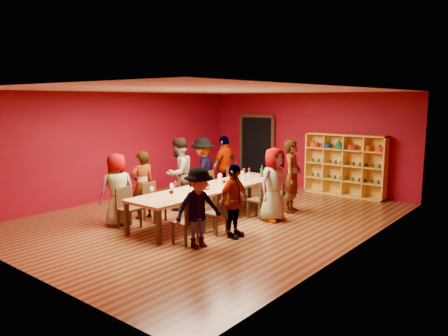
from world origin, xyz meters
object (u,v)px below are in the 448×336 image
(chair_person_right_0, at_px, (188,219))
(spittoon_bowl, at_px, (203,186))
(person_left_0, at_px, (117,189))
(person_right_3, at_px, (274,184))
(person_right_1, at_px, (234,201))
(tasting_table, at_px, (213,189))
(person_left_3, at_px, (203,170))
(shelving_unit, at_px, (345,162))
(person_left_4, at_px, (225,166))
(chair_person_left_0, at_px, (127,206))
(person_left_2, at_px, (179,174))
(chair_person_right_4, at_px, (282,191))
(chair_person_left_4, at_px, (234,181))
(chair_person_right_1, at_px, (218,210))
(person_left_1, at_px, (142,185))
(wine_bottle, at_px, (262,172))
(chair_person_left_3, at_px, (212,186))
(chair_person_right_3, at_px, (261,197))
(chair_person_left_2, at_px, (187,192))
(person_right_0, at_px, (199,208))

(chair_person_right_0, xyz_separation_m, spittoon_bowl, (-0.89, 1.44, 0.33))
(person_left_0, bearing_deg, person_right_3, 151.53)
(person_right_1, bearing_deg, tasting_table, 54.28)
(person_left_3, bearing_deg, chair_person_right_0, 14.98)
(shelving_unit, xyz_separation_m, person_left_4, (-2.65, -2.32, -0.10))
(chair_person_left_0, bearing_deg, person_left_2, 98.41)
(chair_person_right_0, distance_m, chair_person_right_4, 3.44)
(person_left_2, distance_m, chair_person_left_4, 2.01)
(person_left_0, relative_size, person_left_2, 0.88)
(shelving_unit, relative_size, chair_person_right_1, 2.70)
(person_left_1, height_order, wine_bottle, person_left_1)
(chair_person_left_3, distance_m, person_right_3, 2.24)
(chair_person_left_4, bearing_deg, chair_person_right_3, -35.88)
(chair_person_right_1, height_order, person_right_1, person_right_1)
(person_right_3, height_order, spittoon_bowl, person_right_3)
(tasting_table, xyz_separation_m, person_right_1, (1.31, -0.89, 0.05))
(person_left_0, bearing_deg, wine_bottle, 175.48)
(chair_person_left_2, bearing_deg, chair_person_left_4, 90.00)
(wine_bottle, bearing_deg, tasting_table, -95.15)
(person_left_1, distance_m, person_left_4, 3.09)
(shelving_unit, xyz_separation_m, wine_bottle, (-1.23, -2.50, -0.11))
(chair_person_left_4, xyz_separation_m, chair_person_right_1, (1.82, -2.89, 0.00))
(person_left_1, height_order, chair_person_right_4, person_left_1)
(person_left_1, bearing_deg, person_left_2, -168.14)
(chair_person_left_4, bearing_deg, person_right_1, -52.42)
(shelving_unit, bearing_deg, spittoon_bowl, -106.47)
(shelving_unit, bearing_deg, person_left_0, -113.12)
(spittoon_bowl, relative_size, wine_bottle, 0.97)
(chair_person_left_3, bearing_deg, person_left_0, -96.35)
(person_left_0, bearing_deg, person_left_1, -162.11)
(chair_person_left_2, xyz_separation_m, person_left_2, (-0.28, -0.00, 0.43))
(person_right_0, xyz_separation_m, spittoon_bowl, (-1.17, 1.44, 0.06))
(person_left_0, height_order, chair_person_right_1, person_left_0)
(chair_person_right_1, bearing_deg, person_left_4, 126.78)
(person_left_2, relative_size, person_left_3, 1.04)
(tasting_table, distance_m, chair_person_right_4, 1.89)
(chair_person_left_3, distance_m, person_left_4, 1.10)
(person_left_0, xyz_separation_m, spittoon_bowl, (1.24, 1.48, 0.01))
(spittoon_bowl, bearing_deg, person_left_4, 118.30)
(chair_person_left_2, distance_m, person_left_2, 0.51)
(person_left_2, relative_size, spittoon_bowl, 5.90)
(person_left_3, bearing_deg, wine_bottle, 97.09)
(chair_person_right_4, bearing_deg, shelving_unit, 79.69)
(person_right_3, bearing_deg, person_right_0, -170.59)
(chair_person_left_4, height_order, chair_person_right_0, same)
(person_right_0, bearing_deg, chair_person_left_4, 48.71)
(person_left_0, relative_size, person_right_1, 1.08)
(chair_person_right_1, bearing_deg, shelving_unit, 84.66)
(person_left_3, bearing_deg, chair_person_left_2, -3.70)
(shelving_unit, distance_m, spittoon_bowl, 4.87)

